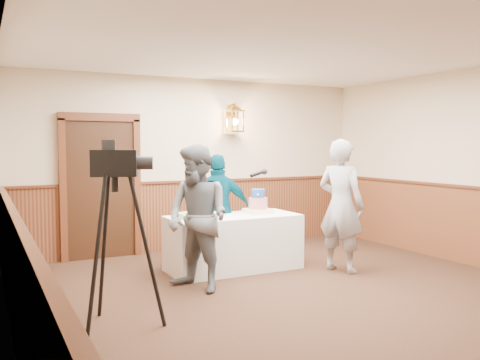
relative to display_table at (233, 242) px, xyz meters
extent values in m
plane|color=black|center=(0.14, -1.90, -0.38)|extent=(7.00, 7.00, 0.00)
cube|color=beige|center=(0.14, 1.60, 1.02)|extent=(6.00, 0.02, 2.80)
cube|color=beige|center=(-2.86, -1.90, 1.02)|extent=(0.02, 7.00, 2.80)
cube|color=white|center=(0.14, -1.90, 2.42)|extent=(6.00, 7.00, 0.02)
cube|color=#4C2415|center=(0.14, 1.58, 0.18)|extent=(5.98, 0.04, 1.10)
cube|color=#4C2415|center=(-2.84, -1.90, 0.18)|extent=(0.04, 6.98, 1.10)
cube|color=#522816|center=(0.14, 1.56, 0.75)|extent=(5.98, 0.07, 0.04)
cube|color=black|center=(-1.46, 1.55, 0.68)|extent=(1.00, 0.06, 2.10)
cube|color=white|center=(0.00, 0.00, 0.00)|extent=(1.80, 0.80, 0.75)
cube|color=#FFEBBD|center=(0.40, 0.03, 0.41)|extent=(0.36, 0.36, 0.07)
cylinder|color=#BF030B|center=(0.40, 0.03, 0.52)|extent=(0.27, 0.27, 0.16)
cylinder|color=#21509A|center=(0.40, 0.03, 0.66)|extent=(0.19, 0.19, 0.12)
cube|color=#E9EB8C|center=(-0.41, -0.02, 0.41)|extent=(0.34, 0.29, 0.06)
cube|color=#8CC48B|center=(-0.65, 0.09, 0.41)|extent=(0.35, 0.31, 0.07)
imported|color=slate|center=(-0.83, -0.73, 0.49)|extent=(0.94, 1.03, 1.72)
cylinder|color=black|center=(0.13, -0.43, 0.97)|extent=(0.23, 0.10, 0.09)
sphere|color=black|center=(0.26, -0.40, 0.99)|extent=(0.08, 0.08, 0.08)
imported|color=#929298|center=(1.25, -0.76, 0.52)|extent=(0.65, 0.77, 1.79)
imported|color=#013F51|center=(-0.05, 0.37, 0.42)|extent=(1.00, 0.61, 1.59)
cube|color=black|center=(-1.97, -1.53, 1.18)|extent=(0.46, 0.35, 0.24)
cylinder|color=black|center=(-1.73, -1.62, 1.18)|extent=(0.20, 0.17, 0.12)
camera|label=1|loc=(-3.07, -6.19, 1.35)|focal=38.00mm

